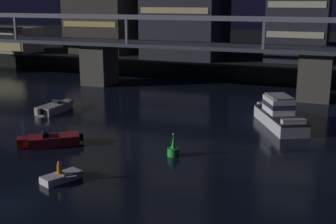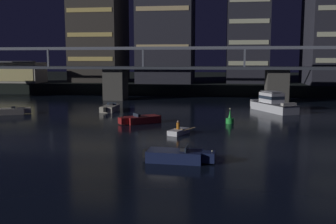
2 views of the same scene
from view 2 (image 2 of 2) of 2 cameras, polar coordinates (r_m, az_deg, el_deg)
ground_plane at (r=33.95m, az=-0.55°, el=-4.63°), size 400.00×400.00×0.00m
far_riverbank at (r=117.29m, az=5.44°, el=4.63°), size 240.00×80.00×2.20m
river_bridge at (r=69.25m, az=3.81°, el=5.19°), size 91.33×6.40×9.38m
tower_west_low at (r=93.52m, az=-10.01°, el=12.46°), size 10.84×13.74×26.38m
tower_central at (r=88.85m, az=11.46°, el=11.23°), size 8.75×11.74×21.89m
waterfront_pavilion at (r=92.63m, az=-21.36°, el=5.41°), size 12.40×7.40×4.70m
cabin_cruiser_near_left at (r=56.92m, az=14.97°, el=1.17°), size 6.02×9.09×2.79m
speedboat_near_center at (r=44.81m, az=-3.96°, el=-1.10°), size 4.65×4.06×1.16m
speedboat_mid_left at (r=28.02m, az=1.44°, el=-6.42°), size 5.22×2.02×1.16m
speedboat_mid_center at (r=55.69m, az=-8.39°, el=0.55°), size 1.91×5.21×1.16m
speedboat_mid_right at (r=55.96m, az=-22.03°, el=0.11°), size 4.94×3.41×1.16m
channel_buoy at (r=45.04m, az=9.00°, el=-1.06°), size 0.90×0.90×1.76m
dinghy_with_paddler at (r=38.17m, az=1.55°, el=-2.84°), size 2.69×2.82×1.36m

